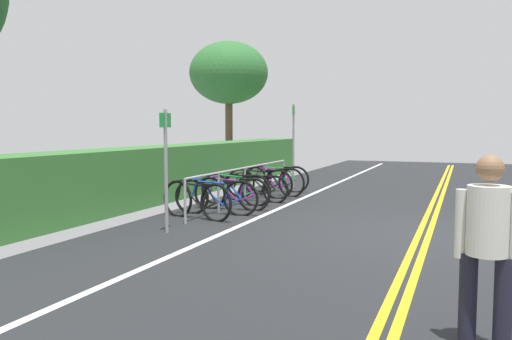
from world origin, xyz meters
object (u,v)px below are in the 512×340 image
object	(u,v)px
bicycle_0	(196,200)
pedestrian	(487,241)
tree_mid	(229,73)
bicycle_3	(235,189)
sign_post_far	(293,138)
bicycle_5	(259,183)
sign_post_near	(166,158)
bicycle_1	(216,197)
bicycle_6	(273,181)
bike_rack	(245,177)
bicycle_4	(255,188)
bicycle_7	(277,179)
bicycle_2	(232,193)

from	to	relation	value
bicycle_0	pedestrian	size ratio (longest dim) A/B	1.08
pedestrian	tree_mid	world-z (taller)	tree_mid
bicycle_3	sign_post_far	bearing A→B (deg)	-2.78
bicycle_5	sign_post_near	xyz separation A→B (m)	(-4.65, -0.15, 0.89)
bicycle_1	pedestrian	xyz separation A→B (m)	(-5.09, -4.83, 0.53)
bicycle_3	bicycle_6	world-z (taller)	bicycle_6
bike_rack	bicycle_3	xyz separation A→B (m)	(-0.26, 0.13, -0.27)
bicycle_0	bicycle_5	xyz separation A→B (m)	(3.26, -0.03, 0.01)
bicycle_4	sign_post_far	world-z (taller)	sign_post_far
bicycle_7	sign_post_near	bearing A→B (deg)	-178.71
bicycle_0	pedestrian	bearing A→B (deg)	-132.19
bicycle_2	tree_mid	xyz separation A→B (m)	(8.41, 3.91, 3.46)
bicycle_1	bicycle_3	bearing A→B (deg)	7.88
bike_rack	bicycle_4	bearing A→B (deg)	-11.97
bicycle_4	tree_mid	xyz separation A→B (m)	(7.05, 3.89, 3.49)
tree_mid	bicycle_4	bearing A→B (deg)	-151.10
bicycle_3	bicycle_4	xyz separation A→B (m)	(0.65, -0.21, -0.03)
bicycle_7	sign_post_far	xyz separation A→B (m)	(1.20, -0.09, 1.09)
sign_post_near	bicycle_7	bearing A→B (deg)	1.29
bicycle_6	bicycle_7	size ratio (longest dim) A/B	1.05
bicycle_6	sign_post_near	size ratio (longest dim) A/B	0.89
sign_post_far	pedestrian	bearing A→B (deg)	-154.71
bicycle_4	tree_mid	distance (m)	8.78
bicycle_2	pedestrian	distance (m)	7.53
bicycle_5	bicycle_2	bearing A→B (deg)	-175.81
sign_post_far	bicycle_0	bearing A→B (deg)	178.71
bicycle_1	tree_mid	xyz separation A→B (m)	(9.10, 3.88, 3.46)
bicycle_3	bicycle_6	distance (m)	1.89
sign_post_near	bicycle_4	bearing A→B (deg)	0.31
bicycle_7	tree_mid	size ratio (longest dim) A/B	0.35
bicycle_3	bicycle_7	distance (m)	2.57
bicycle_0	bicycle_4	bearing A→B (deg)	-3.40
bicycle_1	bicycle_3	distance (m)	1.40
bicycle_6	tree_mid	size ratio (longest dim) A/B	0.36
bicycle_5	tree_mid	size ratio (longest dim) A/B	0.35
bicycle_1	bicycle_7	xyz separation A→B (m)	(3.96, 0.09, 0.00)
bicycle_2	bicycle_1	bearing A→B (deg)	177.00
bicycle_1	bicycle_5	size ratio (longest dim) A/B	1.02
bicycle_4	tree_mid	world-z (taller)	tree_mid
bicycle_0	sign_post_far	distance (m)	5.85
bicycle_5	tree_mid	world-z (taller)	tree_mid
tree_mid	sign_post_far	bearing A→B (deg)	-135.51
bicycle_2	pedestrian	world-z (taller)	pedestrian
bicycle_0	bicycle_3	world-z (taller)	bicycle_0
bike_rack	bicycle_2	xyz separation A→B (m)	(-0.96, -0.10, -0.27)
sign_post_far	tree_mid	world-z (taller)	tree_mid
bike_rack	bicycle_4	size ratio (longest dim) A/B	3.19
bicycle_2	bicycle_6	distance (m)	2.59
bike_rack	sign_post_near	bearing A→B (deg)	-178.32
bicycle_1	bicycle_2	bearing A→B (deg)	-3.00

